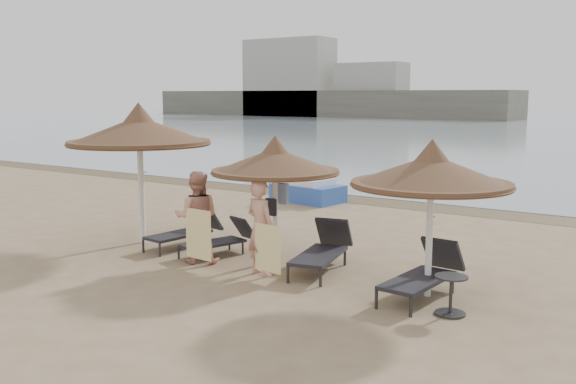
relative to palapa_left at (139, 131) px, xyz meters
name	(u,v)px	position (x,y,z in m)	size (l,w,h in m)	color
ground	(237,277)	(3.67, -1.04, -2.62)	(160.00, 160.00, 0.00)	#9C8362
wet_sand_strip	(426,206)	(3.67, 8.36, -2.62)	(200.00, 1.60, 0.01)	brown
far_shore	(444,98)	(-21.43, 76.78, 0.29)	(150.00, 54.80, 12.00)	#676353
palapa_left	(139,131)	(0.00, 0.00, 0.00)	(3.32, 3.32, 3.29)	white
palapa_center	(275,162)	(3.60, 0.33, -0.52)	(2.67, 2.67, 2.64)	white
palapa_right	(431,172)	(7.12, -0.07, -0.44)	(2.76, 2.76, 2.73)	white
lounger_far_left	(187,230)	(1.13, 0.31, -2.23)	(0.84, 1.98, 0.86)	#2A2A2C
lounger_near_left	(222,239)	(2.29, 0.17, -2.27)	(1.04, 1.82, 0.77)	#2A2A2C
lounger_near_right	(323,249)	(4.74, 0.37, -2.20)	(1.15, 2.21, 0.94)	#2A2A2C
lounger_far_right	(425,273)	(7.08, -0.11, -2.20)	(0.84, 2.12, 0.93)	#2A2A2C
side_table	(451,296)	(7.79, -0.79, -2.32)	(0.52, 0.52, 0.63)	#2A2A2C
person_left	(197,210)	(2.30, -0.63, -1.51)	(1.02, 0.66, 2.22)	tan
person_right	(260,220)	(3.95, -0.66, -1.53)	(1.00, 0.65, 2.17)	tan
towel_left	(198,234)	(2.65, -0.98, -1.92)	(0.73, 0.09, 1.02)	yellow
towel_right	(268,248)	(4.30, -0.91, -1.99)	(0.65, 0.10, 0.91)	yellow
bag_patterned	(280,193)	(3.60, 0.51, -1.20)	(0.35, 0.15, 0.43)	silver
bag_dark	(271,207)	(3.60, 0.17, -1.44)	(0.25, 0.11, 0.35)	black
pedal_boat	(307,190)	(0.06, 7.14, -2.23)	(2.40, 1.60, 1.05)	blue
buoy_left	(435,156)	(-1.55, 22.53, -2.42)	(0.41, 0.41, 0.41)	gold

